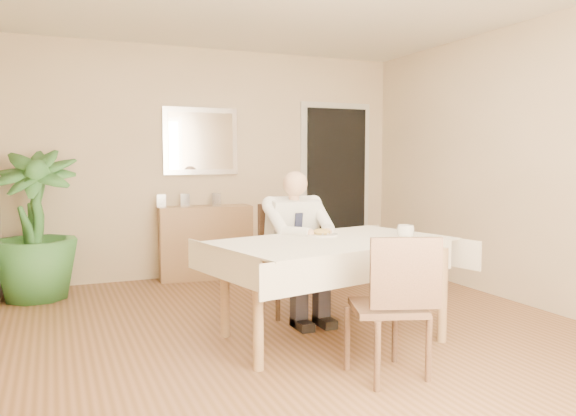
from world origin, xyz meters
name	(u,v)px	position (x,y,z in m)	size (l,w,h in m)	color
room	(306,165)	(0.00, 0.00, 1.30)	(5.00, 5.02, 2.60)	brown
doorway	(336,187)	(1.55, 2.46, 1.00)	(0.96, 0.07, 2.10)	beige
mirror	(201,141)	(-0.18, 2.47, 1.55)	(0.86, 0.04, 0.76)	silver
dining_table	(332,251)	(0.13, -0.18, 0.67)	(1.93, 1.39, 0.75)	#906643
chair_far	(286,251)	(0.13, 0.71, 0.54)	(0.48, 0.48, 0.95)	#452E1F
chair_near	(395,299)	(0.12, -1.02, 0.50)	(0.54, 0.55, 0.89)	#452E1F
seated_man	(300,238)	(0.13, 0.41, 0.69)	(0.48, 0.72, 1.24)	white
plate	(321,235)	(0.15, 0.03, 0.76)	(0.26, 0.26, 0.02)	white
food	(321,232)	(0.15, 0.03, 0.78)	(0.14, 0.14, 0.06)	olive
knife	(330,233)	(0.19, -0.03, 0.78)	(0.01, 0.01, 0.13)	silver
fork	(320,234)	(0.11, -0.03, 0.78)	(0.01, 0.01, 0.13)	silver
coffee_mug	(406,232)	(0.67, -0.33, 0.80)	(0.13, 0.13, 0.10)	white
sideboard	(206,242)	(-0.18, 2.32, 0.41)	(1.03, 0.35, 0.82)	#906643
photo_frame_left	(161,201)	(-0.66, 2.36, 0.89)	(0.10, 0.02, 0.14)	silver
photo_frame_center	(185,200)	(-0.39, 2.40, 0.89)	(0.10, 0.02, 0.14)	silver
photo_frame_right	(217,199)	(-0.04, 2.35, 0.89)	(0.10, 0.02, 0.14)	silver
potted_palm	(34,225)	(-1.93, 2.02, 0.72)	(0.81, 0.81, 1.44)	#2B5E27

